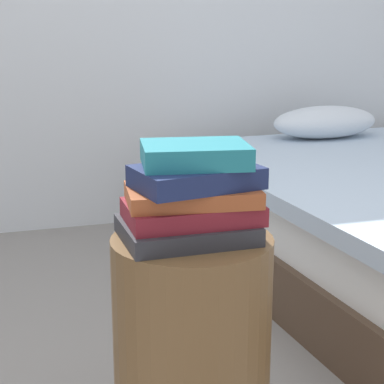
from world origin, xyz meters
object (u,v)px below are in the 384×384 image
object	(u,v)px
side_table	(192,357)
book_navy	(196,177)
book_charcoal	(187,230)
book_teal	(195,154)
book_maroon	(193,211)
book_rust	(192,195)

from	to	relation	value
side_table	book_navy	bearing A→B (deg)	-43.66
book_charcoal	book_teal	world-z (taller)	book_teal
book_charcoal	book_maroon	distance (m)	0.04
side_table	book_rust	xyz separation A→B (m)	(0.00, -0.00, 0.38)
book_charcoal	book_maroon	xyz separation A→B (m)	(0.01, 0.00, 0.04)
book_maroon	book_navy	bearing A→B (deg)	-60.75
book_rust	book_teal	bearing A→B (deg)	48.86
book_rust	book_navy	world-z (taller)	book_navy
book_maroon	side_table	bearing A→B (deg)	-142.16
side_table	book_charcoal	bearing A→B (deg)	-167.45
side_table	book_charcoal	distance (m)	0.30
book_maroon	book_teal	size ratio (longest dim) A/B	1.27
side_table	book_teal	xyz separation A→B (m)	(0.01, 0.01, 0.47)
book_maroon	book_teal	xyz separation A→B (m)	(0.01, 0.01, 0.12)
book_rust	side_table	bearing A→B (deg)	153.36
book_maroon	book_rust	xyz separation A→B (m)	(-0.00, -0.00, 0.04)
book_rust	book_charcoal	bearing A→B (deg)	-163.16
book_charcoal	book_rust	xyz separation A→B (m)	(0.01, 0.00, 0.08)
book_charcoal	book_navy	distance (m)	0.12
side_table	book_rust	distance (m)	0.38
book_teal	book_maroon	bearing A→B (deg)	-131.59
side_table	book_charcoal	size ratio (longest dim) A/B	2.07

